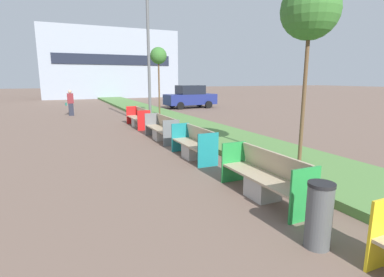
% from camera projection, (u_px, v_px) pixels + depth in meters
% --- Properties ---
extents(planter_grass_strip, '(2.80, 120.00, 0.18)m').
position_uv_depth(planter_grass_strip, '(237.00, 142.00, 11.04)').
color(planter_grass_strip, '#568442').
rests_on(planter_grass_strip, ground).
extents(building_backdrop, '(16.59, 5.94, 8.47)m').
position_uv_depth(building_backdrop, '(110.00, 64.00, 38.86)').
color(building_backdrop, '#939EAD').
rests_on(building_backdrop, ground).
extents(bench_green_frame, '(0.65, 2.26, 0.94)m').
position_uv_depth(bench_green_frame, '(264.00, 180.00, 6.02)').
color(bench_green_frame, '#ADA8A0').
rests_on(bench_green_frame, ground).
extents(bench_teal_frame, '(0.65, 2.04, 0.94)m').
position_uv_depth(bench_teal_frame, '(194.00, 146.00, 9.06)').
color(bench_teal_frame, '#ADA8A0').
rests_on(bench_teal_frame, ground).
extents(bench_grey_frame, '(0.65, 2.39, 0.94)m').
position_uv_depth(bench_grey_frame, '(162.00, 130.00, 11.79)').
color(bench_grey_frame, '#ADA8A0').
rests_on(bench_grey_frame, ground).
extents(bench_red_frame, '(0.65, 2.41, 0.94)m').
position_uv_depth(bench_red_frame, '(139.00, 119.00, 15.06)').
color(bench_red_frame, '#ADA8A0').
rests_on(bench_red_frame, ground).
extents(litter_bin, '(0.38, 0.38, 0.97)m').
position_uv_depth(litter_bin, '(319.00, 215.00, 4.21)').
color(litter_bin, '#4C4F51').
rests_on(litter_bin, ground).
extents(street_lamp_post, '(0.24, 0.44, 7.78)m').
position_uv_depth(street_lamp_post, '(148.00, 39.00, 14.52)').
color(street_lamp_post, '#56595B').
rests_on(street_lamp_post, ground).
extents(sapling_tree_near, '(1.46, 1.46, 4.78)m').
position_uv_depth(sapling_tree_near, '(310.00, 11.00, 7.41)').
color(sapling_tree_near, brown).
rests_on(sapling_tree_near, ground).
extents(sapling_tree_far, '(1.02, 1.02, 4.29)m').
position_uv_depth(sapling_tree_far, '(158.00, 57.00, 18.33)').
color(sapling_tree_far, brown).
rests_on(sapling_tree_far, ground).
extents(pedestrian_walking, '(0.53, 0.24, 1.68)m').
position_uv_depth(pedestrian_walking, '(70.00, 103.00, 19.52)').
color(pedestrian_walking, '#232633').
rests_on(pedestrian_walking, ground).
extents(parked_car_distant, '(4.28, 2.00, 1.86)m').
position_uv_depth(parked_car_distant, '(190.00, 97.00, 24.76)').
color(parked_car_distant, navy).
rests_on(parked_car_distant, ground).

